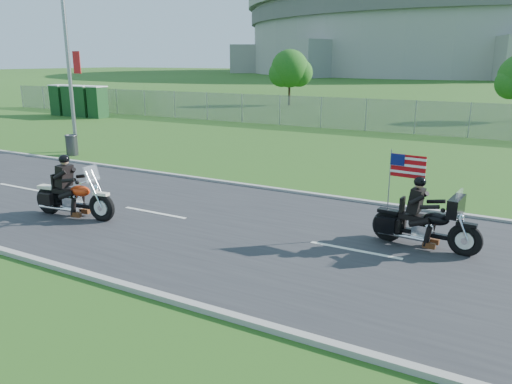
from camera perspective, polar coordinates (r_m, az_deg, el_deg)
The scene contains 15 objects.
ground at distance 13.56m, azimuth -5.03°, elevation -3.77°, with size 420.00×420.00×0.00m, color #264916.
road at distance 13.55m, azimuth -5.03°, elevation -3.69°, with size 120.00×8.00×0.04m, color #28282B.
curb_north at distance 16.90m, azimuth 2.70°, elevation 0.23°, with size 120.00×0.18×0.12m, color #9E9B93.
curb_south at distance 10.68m, azimuth -17.49°, elevation -9.44°, with size 120.00×0.18×0.12m, color #9E9B93.
fence at distance 33.12m, azimuth 7.44°, elevation 9.02°, with size 60.00×0.03×2.00m, color gray.
stadium at distance 182.98m, azimuth 21.69°, elevation 17.44°, with size 140.40×140.40×29.20m.
streetlight at distance 25.60m, azimuth -20.54°, elevation 16.95°, with size 0.90×2.46×10.00m.
porta_toilet_a at distance 40.36m, azimuth -17.64°, elevation 9.71°, with size 1.10×1.10×2.30m, color #133D18.
porta_toilet_b at distance 41.39m, azimuth -19.00°, elevation 9.71°, with size 1.10×1.10×2.30m, color #133D18.
porta_toilet_c at distance 42.43m, azimuth -20.28°, elevation 9.71°, with size 1.10×1.10×2.30m, color #133D18.
porta_toilet_d at distance 43.50m, azimuth -21.51°, elevation 9.71°, with size 1.10×1.10×2.30m, color #133D18.
tree_fence_mid at distance 49.43m, azimuth 3.94°, elevation 13.69°, with size 3.96×3.69×5.30m.
motorcycle_lead at distance 14.86m, azimuth -20.19°, elevation -0.68°, with size 2.70×0.86×1.82m.
motorcycle_follow at distance 12.33m, azimuth 18.76°, elevation -3.57°, with size 2.57×0.86×2.15m.
trash_can at distance 24.81m, azimuth -20.31°, elevation 5.01°, with size 0.53×0.53×0.92m, color #3F3F45.
Camera 1 is at (7.29, -10.58, 4.33)m, focal length 35.00 mm.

